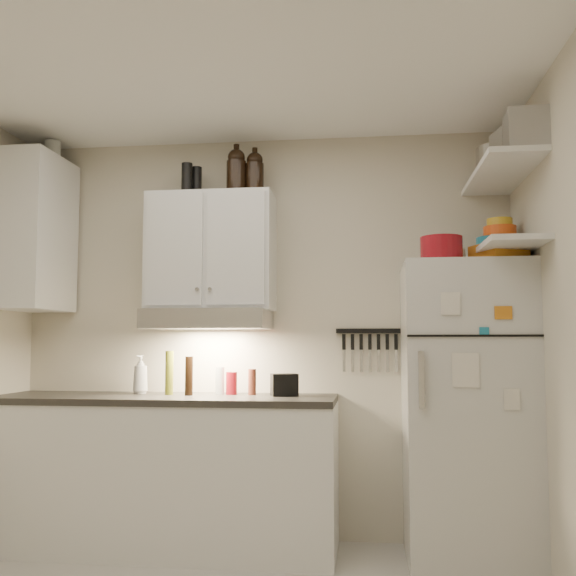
# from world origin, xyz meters

# --- Properties ---
(ceiling) EXTENTS (3.20, 3.00, 0.02)m
(ceiling) POSITION_xyz_m (0.00, 0.00, 2.61)
(ceiling) COLOR white
(ceiling) RESTS_ON ground
(back_wall) EXTENTS (3.20, 0.02, 2.60)m
(back_wall) POSITION_xyz_m (0.00, 1.51, 1.30)
(back_wall) COLOR beige
(back_wall) RESTS_ON ground
(base_cabinet) EXTENTS (2.10, 0.60, 0.88)m
(base_cabinet) POSITION_xyz_m (-0.55, 1.20, 0.44)
(base_cabinet) COLOR white
(base_cabinet) RESTS_ON floor
(countertop) EXTENTS (2.10, 0.62, 0.04)m
(countertop) POSITION_xyz_m (-0.55, 1.20, 0.90)
(countertop) COLOR #2D2B27
(countertop) RESTS_ON base_cabinet
(upper_cabinet) EXTENTS (0.80, 0.33, 0.75)m
(upper_cabinet) POSITION_xyz_m (-0.30, 1.33, 1.83)
(upper_cabinet) COLOR white
(upper_cabinet) RESTS_ON back_wall
(side_cabinet) EXTENTS (0.33, 0.55, 1.00)m
(side_cabinet) POSITION_xyz_m (-1.44, 1.20, 1.95)
(side_cabinet) COLOR white
(side_cabinet) RESTS_ON left_wall
(range_hood) EXTENTS (0.76, 0.46, 0.12)m
(range_hood) POSITION_xyz_m (-0.30, 1.27, 1.39)
(range_hood) COLOR silver
(range_hood) RESTS_ON back_wall
(fridge) EXTENTS (0.70, 0.68, 1.70)m
(fridge) POSITION_xyz_m (1.25, 1.16, 0.85)
(fridge) COLOR silver
(fridge) RESTS_ON floor
(shelf_hi) EXTENTS (0.30, 0.95, 0.03)m
(shelf_hi) POSITION_xyz_m (1.45, 1.02, 2.20)
(shelf_hi) COLOR white
(shelf_hi) RESTS_ON right_wall
(shelf_lo) EXTENTS (0.30, 0.95, 0.03)m
(shelf_lo) POSITION_xyz_m (1.45, 1.02, 1.76)
(shelf_lo) COLOR white
(shelf_lo) RESTS_ON right_wall
(knife_strip) EXTENTS (0.42, 0.02, 0.03)m
(knife_strip) POSITION_xyz_m (0.70, 1.49, 1.32)
(knife_strip) COLOR black
(knife_strip) RESTS_ON back_wall
(dutch_oven) EXTENTS (0.26, 0.26, 0.14)m
(dutch_oven) POSITION_xyz_m (1.11, 0.99, 1.77)
(dutch_oven) COLOR maroon
(dutch_oven) RESTS_ON fridge
(book_stack) EXTENTS (0.31, 0.34, 0.09)m
(book_stack) POSITION_xyz_m (1.42, 1.00, 1.75)
(book_stack) COLOR orange
(book_stack) RESTS_ON fridge
(spice_jar) EXTENTS (0.07, 0.07, 0.09)m
(spice_jar) POSITION_xyz_m (1.24, 1.14, 1.74)
(spice_jar) COLOR silver
(spice_jar) RESTS_ON fridge
(stock_pot) EXTENTS (0.40, 0.40, 0.22)m
(stock_pot) POSITION_xyz_m (1.52, 1.32, 2.33)
(stock_pot) COLOR silver
(stock_pot) RESTS_ON shelf_hi
(tin_a) EXTENTS (0.24, 0.22, 0.21)m
(tin_a) POSITION_xyz_m (1.51, 0.96, 2.32)
(tin_a) COLOR #AAAAAD
(tin_a) RESTS_ON shelf_hi
(tin_b) EXTENTS (0.22, 0.22, 0.21)m
(tin_b) POSITION_xyz_m (1.51, 0.66, 2.32)
(tin_b) COLOR #AAAAAD
(tin_b) RESTS_ON shelf_hi
(bowl_teal) EXTENTS (0.24, 0.24, 0.09)m
(bowl_teal) POSITION_xyz_m (1.46, 1.25, 1.82)
(bowl_teal) COLOR teal
(bowl_teal) RESTS_ON shelf_lo
(bowl_orange) EXTENTS (0.19, 0.19, 0.06)m
(bowl_orange) POSITION_xyz_m (1.47, 1.20, 1.90)
(bowl_orange) COLOR #F35216
(bowl_orange) RESTS_ON bowl_teal
(bowl_yellow) EXTENTS (0.15, 0.15, 0.05)m
(bowl_yellow) POSITION_xyz_m (1.47, 1.20, 1.95)
(bowl_yellow) COLOR gold
(bowl_yellow) RESTS_ON bowl_orange
(plates) EXTENTS (0.24, 0.24, 0.05)m
(plates) POSITION_xyz_m (1.46, 1.04, 1.80)
(plates) COLOR teal
(plates) RESTS_ON shelf_lo
(growler_a) EXTENTS (0.14, 0.14, 0.30)m
(growler_a) POSITION_xyz_m (-0.14, 1.30, 2.35)
(growler_a) COLOR black
(growler_a) RESTS_ON upper_cabinet
(growler_b) EXTENTS (0.15, 0.15, 0.28)m
(growler_b) POSITION_xyz_m (-0.02, 1.32, 2.34)
(growler_b) COLOR black
(growler_b) RESTS_ON upper_cabinet
(thermos_a) EXTENTS (0.08, 0.08, 0.19)m
(thermos_a) POSITION_xyz_m (-0.41, 1.35, 2.30)
(thermos_a) COLOR black
(thermos_a) RESTS_ON upper_cabinet
(thermos_b) EXTENTS (0.09, 0.09, 0.20)m
(thermos_b) POSITION_xyz_m (-0.46, 1.30, 2.30)
(thermos_b) COLOR black
(thermos_b) RESTS_ON upper_cabinet
(side_jar) EXTENTS (0.13, 0.13, 0.14)m
(side_jar) POSITION_xyz_m (-1.39, 1.31, 2.52)
(side_jar) COLOR silver
(side_jar) RESTS_ON side_cabinet
(soap_bottle) EXTENTS (0.13, 0.13, 0.27)m
(soap_bottle) POSITION_xyz_m (-0.76, 1.33, 1.06)
(soap_bottle) COLOR white
(soap_bottle) RESTS_ON countertop
(pepper_mill) EXTENTS (0.06, 0.06, 0.16)m
(pepper_mill) POSITION_xyz_m (-0.03, 1.32, 1.00)
(pepper_mill) COLOR brown
(pepper_mill) RESTS_ON countertop
(oil_bottle) EXTENTS (0.06, 0.06, 0.27)m
(oil_bottle) POSITION_xyz_m (-0.55, 1.27, 1.06)
(oil_bottle) COLOR #656A1A
(oil_bottle) RESTS_ON countertop
(vinegar_bottle) EXTENTS (0.06, 0.06, 0.24)m
(vinegar_bottle) POSITION_xyz_m (-0.41, 1.23, 1.04)
(vinegar_bottle) COLOR black
(vinegar_bottle) RESTS_ON countertop
(clear_bottle) EXTENTS (0.06, 0.06, 0.17)m
(clear_bottle) POSITION_xyz_m (-0.24, 1.34, 1.00)
(clear_bottle) COLOR silver
(clear_bottle) RESTS_ON countertop
(red_jar) EXTENTS (0.08, 0.08, 0.14)m
(red_jar) POSITION_xyz_m (-0.16, 1.33, 0.99)
(red_jar) COLOR maroon
(red_jar) RESTS_ON countertop
(caddy) EXTENTS (0.18, 0.16, 0.13)m
(caddy) POSITION_xyz_m (0.18, 1.26, 0.99)
(caddy) COLOR black
(caddy) RESTS_ON countertop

